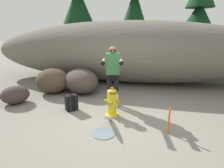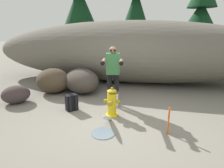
{
  "view_description": "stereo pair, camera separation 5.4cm",
  "coord_description": "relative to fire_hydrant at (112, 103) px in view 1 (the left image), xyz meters",
  "views": [
    {
      "loc": [
        0.81,
        -4.01,
        2.1
      ],
      "look_at": [
        -0.11,
        0.6,
        0.75
      ],
      "focal_mm": 30.11,
      "sensor_mm": 36.0,
      "label": 1
    },
    {
      "loc": [
        0.86,
        -3.99,
        2.1
      ],
      "look_at": [
        -0.11,
        0.6,
        0.75
      ],
      "focal_mm": 30.11,
      "sensor_mm": 36.0,
      "label": 2
    }
  ],
  "objects": [
    {
      "name": "survey_stake",
      "position": [
        1.33,
        -0.61,
        -0.04
      ],
      "size": [
        0.04,
        0.04,
        0.6
      ],
      "primitive_type": "cylinder",
      "color": "#E55914",
      "rests_on": "ground_plane"
    },
    {
      "name": "pine_tree_center",
      "position": [
        3.9,
        9.7,
        2.82
      ],
      "size": [
        2.86,
        2.86,
        5.56
      ],
      "color": "#47331E",
      "rests_on": "ground_plane"
    },
    {
      "name": "hydrant_water_jet",
      "position": [
        0.0,
        -0.62,
        -0.21
      ],
      "size": [
        0.5,
        1.0,
        0.5
      ],
      "color": "silver",
      "rests_on": "ground_plane"
    },
    {
      "name": "boulder_large",
      "position": [
        -1.42,
        1.64,
        0.07
      ],
      "size": [
        1.82,
        1.83,
        0.83
      ],
      "primitive_type": "ellipsoid",
      "rotation": [
        0.0,
        0.0,
        2.35
      ],
      "color": "#403832",
      "rests_on": "ground_plane"
    },
    {
      "name": "fire_hydrant",
      "position": [
        0.0,
        0.0,
        0.0
      ],
      "size": [
        0.41,
        0.36,
        0.75
      ],
      "color": "gold",
      "rests_on": "ground_plane"
    },
    {
      "name": "spare_backpack",
      "position": [
        -1.14,
        0.12,
        -0.13
      ],
      "size": [
        0.36,
        0.36,
        0.47
      ],
      "rotation": [
        0.0,
        0.0,
        2.37
      ],
      "color": "black",
      "rests_on": "ground_plane"
    },
    {
      "name": "boulder_small",
      "position": [
        -2.37,
        1.41,
        0.08
      ],
      "size": [
        1.23,
        1.14,
        0.84
      ],
      "primitive_type": "ellipsoid",
      "rotation": [
        0.0,
        0.0,
        0.09
      ],
      "color": "#443829",
      "rests_on": "ground_plane"
    },
    {
      "name": "utility_worker",
      "position": [
        -0.1,
        0.64,
        0.73
      ],
      "size": [
        0.62,
        1.02,
        1.69
      ],
      "rotation": [
        0.0,
        0.0,
        -1.41
      ],
      "color": "beige",
      "rests_on": "ground_plane"
    },
    {
      "name": "boulder_mid",
      "position": [
        -2.98,
        0.28,
        -0.08
      ],
      "size": [
        1.05,
        1.05,
        0.52
      ],
      "primitive_type": "ellipsoid",
      "rotation": [
        0.0,
        0.0,
        3.91
      ],
      "color": "#3B3030",
      "rests_on": "ground_plane"
    },
    {
      "name": "ground_plane",
      "position": [
        0.05,
        -0.3,
        -0.36
      ],
      "size": [
        56.0,
        56.0,
        0.04
      ],
      "primitive_type": "cube",
      "color": "slate"
    },
    {
      "name": "dirt_embankment",
      "position": [
        0.05,
        3.55,
        0.9
      ],
      "size": [
        12.08,
        3.2,
        2.49
      ],
      "primitive_type": "ellipsoid",
      "color": "#666056",
      "rests_on": "ground_plane"
    },
    {
      "name": "pine_tree_left",
      "position": [
        -0.19,
        7.83,
        3.16
      ],
      "size": [
        2.24,
        2.24,
        6.58
      ],
      "color": "#47331E",
      "rests_on": "ground_plane"
    },
    {
      "name": "pine_tree_far_left",
      "position": [
        -4.03,
        8.53,
        3.6
      ],
      "size": [
        2.74,
        2.74,
        7.06
      ],
      "color": "#47331E",
      "rests_on": "ground_plane"
    }
  ]
}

